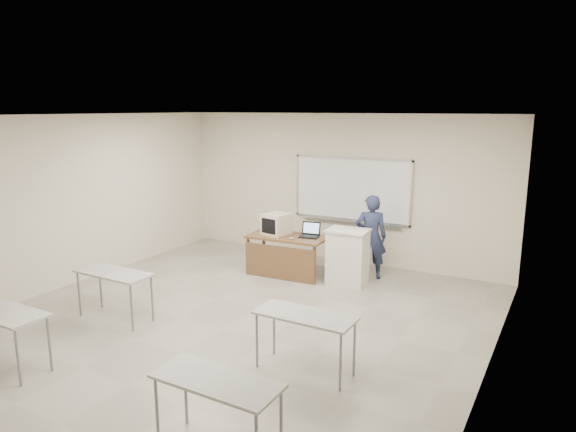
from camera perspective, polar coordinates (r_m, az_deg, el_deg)
The scene contains 10 objects.
floor at distance 7.61m, azimuth -7.30°, elevation -12.29°, with size 7.00×8.00×0.01m, color gray.
whiteboard at distance 10.39m, azimuth 7.07°, elevation 2.85°, with size 2.48×0.10×1.31m.
student_desks at distance 6.41m, azimuth -14.83°, elevation -10.81°, with size 4.40×2.20×0.73m.
instructor_desk at distance 9.59m, azimuth -0.38°, elevation -3.51°, with size 1.48×0.74×0.75m.
podium at distance 9.23m, azimuth 6.63°, elevation -4.51°, with size 0.71×0.52×1.00m.
crt_monitor at distance 9.73m, azimuth -1.26°, elevation -0.89°, with size 0.43×0.48×0.41m.
laptop at distance 9.56m, azimuth 2.50°, elevation -1.96°, with size 0.35×0.32×0.26m.
mouse at distance 9.36m, azimuth 0.41°, elevation -2.51°, with size 0.10×0.07×0.04m, color #A3A4A9.
keyboard at distance 9.11m, azimuth 7.77°, elevation -1.43°, with size 0.43×0.14×0.02m, color beige.
presenter at distance 9.54m, azimuth 9.20°, elevation -2.30°, with size 0.57×0.38×1.57m, color black.
Camera 1 is at (4.22, -5.51, 3.11)m, focal length 32.00 mm.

